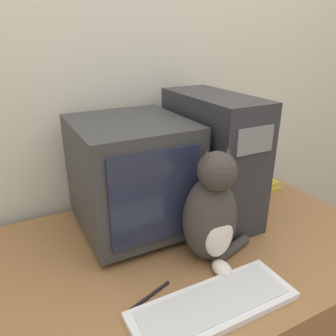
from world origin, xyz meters
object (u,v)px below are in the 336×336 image
crt_monitor (132,175)px  pen (150,296)px  keyboard (214,305)px  computer_tower (212,157)px  cat (212,214)px  book_stack (255,182)px

crt_monitor → pen: size_ratio=2.90×
pen → crt_monitor: bearing=74.5°
crt_monitor → pen: (-0.10, -0.35, -0.20)m
crt_monitor → keyboard: crt_monitor is taller
crt_monitor → computer_tower: bearing=-7.1°
crt_monitor → keyboard: (0.04, -0.46, -0.20)m
cat → pen: size_ratio=2.65×
cat → keyboard: bearing=-115.5°
pen → keyboard: bearing=-39.9°
keyboard → pen: size_ratio=3.17×
book_stack → pen: 0.84m
crt_monitor → cat: size_ratio=1.10×
computer_tower → keyboard: size_ratio=1.04×
computer_tower → cat: size_ratio=1.24×
keyboard → book_stack: (0.60, 0.52, 0.01)m
keyboard → book_stack: 0.80m
cat → pen: 0.29m
crt_monitor → pen: 0.41m
keyboard → pen: 0.17m
cat → crt_monitor: bearing=122.3°
crt_monitor → book_stack: 0.66m
crt_monitor → cat: crt_monitor is taller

